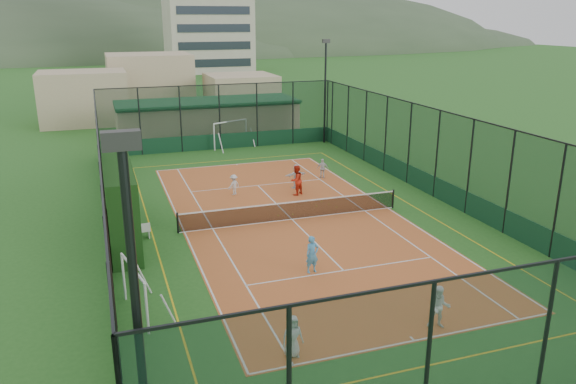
{
  "coord_description": "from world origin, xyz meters",
  "views": [
    {
      "loc": [
        -8.9,
        -25.44,
        9.92
      ],
      "look_at": [
        0.09,
        0.92,
        1.2
      ],
      "focal_mm": 35.0,
      "sensor_mm": 36.0,
      "label": 1
    }
  ],
  "objects_px": {
    "floodlight_sw": "(141,363)",
    "child_far_back": "(296,176)",
    "clubhouse": "(208,119)",
    "white_bench": "(135,231)",
    "futsal_goal_near": "(135,292)",
    "child_far_left": "(234,185)",
    "futsal_goal_far": "(231,135)",
    "coach": "(296,180)",
    "child_near_left": "(293,336)",
    "child_near_mid": "(312,254)",
    "child_far_right": "(323,168)",
    "floodlight_ne": "(325,92)",
    "child_near_right": "(439,307)"
  },
  "relations": [
    {
      "from": "futsal_goal_near",
      "to": "child_near_left",
      "type": "height_order",
      "value": "futsal_goal_near"
    },
    {
      "from": "child_far_back",
      "to": "floodlight_ne",
      "type": "bearing_deg",
      "value": -128.28
    },
    {
      "from": "child_far_right",
      "to": "coach",
      "type": "relative_size",
      "value": 0.71
    },
    {
      "from": "child_near_mid",
      "to": "child_near_right",
      "type": "bearing_deg",
      "value": -72.37
    },
    {
      "from": "futsal_goal_far",
      "to": "child_near_left",
      "type": "relative_size",
      "value": 2.39
    },
    {
      "from": "floodlight_ne",
      "to": "clubhouse",
      "type": "bearing_deg",
      "value": 147.88
    },
    {
      "from": "white_bench",
      "to": "child_far_right",
      "type": "xyz_separation_m",
      "value": [
        12.21,
        6.87,
        0.23
      ]
    },
    {
      "from": "floodlight_sw",
      "to": "clubhouse",
      "type": "distance_m",
      "value": 39.63
    },
    {
      "from": "child_far_right",
      "to": "child_far_back",
      "type": "relative_size",
      "value": 0.85
    },
    {
      "from": "child_near_mid",
      "to": "child_near_right",
      "type": "relative_size",
      "value": 1.04
    },
    {
      "from": "white_bench",
      "to": "child_far_left",
      "type": "relative_size",
      "value": 1.19
    },
    {
      "from": "floodlight_sw",
      "to": "child_far_back",
      "type": "bearing_deg",
      "value": 63.86
    },
    {
      "from": "clubhouse",
      "to": "white_bench",
      "type": "distance_m",
      "value": 23.53
    },
    {
      "from": "child_near_mid",
      "to": "child_far_right",
      "type": "distance_m",
      "value": 14.01
    },
    {
      "from": "floodlight_ne",
      "to": "child_far_left",
      "type": "height_order",
      "value": "floodlight_ne"
    },
    {
      "from": "child_near_mid",
      "to": "child_far_left",
      "type": "relative_size",
      "value": 1.28
    },
    {
      "from": "clubhouse",
      "to": "child_far_right",
      "type": "height_order",
      "value": "clubhouse"
    },
    {
      "from": "floodlight_sw",
      "to": "white_bench",
      "type": "height_order",
      "value": "floodlight_sw"
    },
    {
      "from": "clubhouse",
      "to": "child_far_back",
      "type": "distance_m",
      "value": 16.98
    },
    {
      "from": "child_near_left",
      "to": "child_near_mid",
      "type": "height_order",
      "value": "child_near_mid"
    },
    {
      "from": "floodlight_ne",
      "to": "clubhouse",
      "type": "distance_m",
      "value": 10.47
    },
    {
      "from": "clubhouse",
      "to": "futsal_goal_far",
      "type": "xyz_separation_m",
      "value": [
        0.86,
        -4.81,
        -0.53
      ]
    },
    {
      "from": "white_bench",
      "to": "coach",
      "type": "bearing_deg",
      "value": 18.5
    },
    {
      "from": "child_near_left",
      "to": "coach",
      "type": "xyz_separation_m",
      "value": [
        5.58,
        15.3,
        0.2
      ]
    },
    {
      "from": "floodlight_sw",
      "to": "child_far_right",
      "type": "relative_size",
      "value": 6.57
    },
    {
      "from": "child_near_right",
      "to": "child_far_right",
      "type": "xyz_separation_m",
      "value": [
        3.24,
        18.11,
        -0.12
      ]
    },
    {
      "from": "child_near_left",
      "to": "child_far_left",
      "type": "xyz_separation_m",
      "value": [
        2.15,
        16.46,
        -0.08
      ]
    },
    {
      "from": "child_far_back",
      "to": "child_near_mid",
      "type": "bearing_deg",
      "value": 64.84
    },
    {
      "from": "futsal_goal_near",
      "to": "child_far_left",
      "type": "height_order",
      "value": "futsal_goal_near"
    },
    {
      "from": "floodlight_sw",
      "to": "child_near_left",
      "type": "bearing_deg",
      "value": 48.26
    },
    {
      "from": "child_near_left",
      "to": "child_far_right",
      "type": "distance_m",
      "value": 19.96
    },
    {
      "from": "child_near_left",
      "to": "child_far_left",
      "type": "distance_m",
      "value": 16.6
    },
    {
      "from": "futsal_goal_near",
      "to": "child_far_left",
      "type": "relative_size",
      "value": 2.33
    },
    {
      "from": "floodlight_ne",
      "to": "white_bench",
      "type": "distance_m",
      "value": 23.75
    },
    {
      "from": "futsal_goal_far",
      "to": "child_far_right",
      "type": "bearing_deg",
      "value": -95.23
    },
    {
      "from": "child_far_left",
      "to": "coach",
      "type": "distance_m",
      "value": 3.63
    },
    {
      "from": "futsal_goal_near",
      "to": "white_bench",
      "type": "bearing_deg",
      "value": -16.04
    },
    {
      "from": "coach",
      "to": "child_near_mid",
      "type": "bearing_deg",
      "value": 43.73
    },
    {
      "from": "child_near_left",
      "to": "coach",
      "type": "height_order",
      "value": "coach"
    },
    {
      "from": "futsal_goal_far",
      "to": "child_far_back",
      "type": "bearing_deg",
      "value": -108.15
    },
    {
      "from": "child_near_mid",
      "to": "coach",
      "type": "height_order",
      "value": "coach"
    },
    {
      "from": "coach",
      "to": "futsal_goal_far",
      "type": "bearing_deg",
      "value": -116.96
    },
    {
      "from": "child_near_right",
      "to": "child_far_left",
      "type": "height_order",
      "value": "child_near_right"
    },
    {
      "from": "floodlight_ne",
      "to": "white_bench",
      "type": "xyz_separation_m",
      "value": [
        -16.4,
        -16.77,
        -3.72
      ]
    },
    {
      "from": "floodlight_ne",
      "to": "clubhouse",
      "type": "relative_size",
      "value": 0.54
    },
    {
      "from": "floodlight_ne",
      "to": "child_far_back",
      "type": "relative_size",
      "value": 5.6
    },
    {
      "from": "futsal_goal_far",
      "to": "coach",
      "type": "relative_size",
      "value": 1.84
    },
    {
      "from": "futsal_goal_near",
      "to": "floodlight_sw",
      "type": "bearing_deg",
      "value": 165.97
    },
    {
      "from": "futsal_goal_near",
      "to": "child_near_right",
      "type": "distance_m",
      "value": 10.3
    },
    {
      "from": "floodlight_ne",
      "to": "child_far_right",
      "type": "xyz_separation_m",
      "value": [
        -4.19,
        -9.9,
        -3.49
      ]
    }
  ]
}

